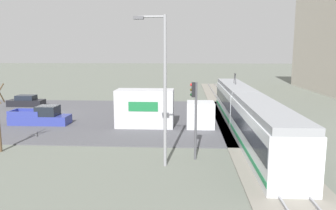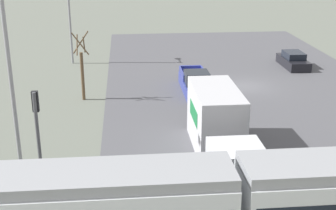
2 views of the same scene
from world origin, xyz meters
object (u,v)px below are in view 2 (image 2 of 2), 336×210
at_px(pickup_truck, 195,83).
at_px(light_rail_tram, 236,207).
at_px(street_lamp_mid_block, 12,77).
at_px(traffic_light_pole, 38,130).
at_px(sedan_car_0, 293,61).
at_px(street_tree, 82,69).
at_px(street_lamp_near_crossing, 69,10).
at_px(box_truck, 220,129).

bearing_deg(pickup_truck, light_rail_tram, 85.99).
bearing_deg(street_lamp_mid_block, traffic_light_pole, 124.20).
bearing_deg(light_rail_tram, street_lamp_mid_block, -35.39).
height_order(pickup_truck, sedan_car_0, pickup_truck).
relative_size(street_tree, street_lamp_near_crossing, 0.58).
height_order(light_rail_tram, street_lamp_mid_block, street_lamp_mid_block).
bearing_deg(box_truck, street_lamp_mid_block, 6.37).
bearing_deg(street_lamp_mid_block, street_tree, -100.70).
relative_size(light_rail_tram, sedan_car_0, 6.27).
distance_m(pickup_truck, sedan_car_0, 12.20).
bearing_deg(sedan_car_0, street_lamp_near_crossing, -10.26).
relative_size(pickup_truck, street_lamp_mid_block, 0.62).
bearing_deg(box_truck, street_tree, -52.45).
relative_size(box_truck, street_lamp_near_crossing, 1.03).
distance_m(sedan_car_0, street_lamp_mid_block, 28.88).
bearing_deg(street_lamp_mid_block, box_truck, -173.63).
xyz_separation_m(light_rail_tram, street_lamp_near_crossing, (9.10, -29.70, 3.28)).
height_order(box_truck, pickup_truck, box_truck).
bearing_deg(traffic_light_pole, pickup_truck, -122.80).
xyz_separation_m(pickup_truck, street_lamp_near_crossing, (10.45, -10.37, 4.29)).
bearing_deg(sedan_car_0, light_rail_tram, 65.92).
relative_size(light_rail_tram, street_lamp_mid_block, 3.02).
bearing_deg(street_tree, pickup_truck, -174.36).
height_order(street_lamp_near_crossing, street_lamp_mid_block, street_lamp_mid_block).
xyz_separation_m(pickup_truck, street_tree, (8.57, 0.85, 1.59)).
xyz_separation_m(sedan_car_0, street_lamp_mid_block, (21.04, 19.24, 4.58)).
bearing_deg(street_lamp_near_crossing, box_truck, 114.68).
bearing_deg(light_rail_tram, street_lamp_near_crossing, -72.97).
bearing_deg(box_truck, street_lamp_near_crossing, -65.32).
xyz_separation_m(street_lamp_near_crossing, street_lamp_mid_block, (0.35, 22.99, 0.19)).
bearing_deg(traffic_light_pole, street_lamp_near_crossing, -87.66).
xyz_separation_m(sedan_car_0, street_tree, (18.82, 7.47, 1.68)).
distance_m(street_tree, street_lamp_near_crossing, 11.69).
height_order(pickup_truck, street_lamp_mid_block, street_lamp_mid_block).
bearing_deg(street_lamp_near_crossing, light_rail_tram, 107.03).
distance_m(sedan_car_0, street_lamp_near_crossing, 21.48).
bearing_deg(sedan_car_0, pickup_truck, 32.91).
relative_size(pickup_truck, traffic_light_pole, 1.11).
bearing_deg(street_lamp_mid_block, light_rail_tram, 144.61).
distance_m(light_rail_tram, street_tree, 19.85).
bearing_deg(pickup_truck, sedan_car_0, -147.09).
xyz_separation_m(box_truck, sedan_car_0, (-10.66, -18.08, -1.03)).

